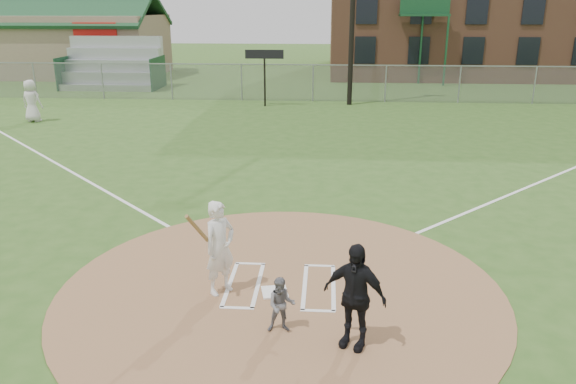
# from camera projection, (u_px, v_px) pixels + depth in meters

# --- Properties ---
(ground) EXTENTS (140.00, 140.00, 0.00)m
(ground) POSITION_uv_depth(u_px,v_px,m) (281.00, 290.00, 10.65)
(ground) COLOR #31561D
(ground) RESTS_ON ground
(dirt_circle) EXTENTS (8.40, 8.40, 0.02)m
(dirt_circle) POSITION_uv_depth(u_px,v_px,m) (281.00, 290.00, 10.65)
(dirt_circle) COLOR #9B6F49
(dirt_circle) RESTS_ON ground
(home_plate) EXTENTS (0.56, 0.56, 0.03)m
(home_plate) POSITION_uv_depth(u_px,v_px,m) (275.00, 292.00, 10.52)
(home_plate) COLOR white
(home_plate) RESTS_ON dirt_circle
(foul_line_first) EXTENTS (17.04, 17.04, 0.01)m
(foul_line_first) POSITION_uv_depth(u_px,v_px,m) (573.00, 168.00, 18.57)
(foul_line_first) COLOR white
(foul_line_first) RESTS_ON ground
(foul_line_third) EXTENTS (17.04, 17.04, 0.01)m
(foul_line_third) POSITION_uv_depth(u_px,v_px,m) (47.00, 158.00, 19.76)
(foul_line_third) COLOR white
(foul_line_third) RESTS_ON ground
(catcher) EXTENTS (0.50, 0.40, 0.96)m
(catcher) POSITION_uv_depth(u_px,v_px,m) (281.00, 305.00, 9.15)
(catcher) COLOR slate
(catcher) RESTS_ON dirt_circle
(umpire) EXTENTS (1.11, 0.81, 1.74)m
(umpire) POSITION_uv_depth(u_px,v_px,m) (354.00, 296.00, 8.64)
(umpire) COLOR black
(umpire) RESTS_ON dirt_circle
(ondeck_player) EXTENTS (1.01, 0.72, 1.92)m
(ondeck_player) POSITION_uv_depth(u_px,v_px,m) (32.00, 101.00, 25.66)
(ondeck_player) COLOR silver
(ondeck_player) RESTS_ON ground
(batters_boxes) EXTENTS (2.08, 1.88, 0.01)m
(batters_boxes) POSITION_uv_depth(u_px,v_px,m) (281.00, 285.00, 10.79)
(batters_boxes) COLOR white
(batters_boxes) RESTS_ON dirt_circle
(batter_at_plate) EXTENTS (0.83, 1.08, 1.79)m
(batter_at_plate) POSITION_uv_depth(u_px,v_px,m) (220.00, 248.00, 10.28)
(batter_at_plate) COLOR silver
(batter_at_plate) RESTS_ON dirt_circle
(outfield_fence) EXTENTS (56.08, 0.08, 2.03)m
(outfield_fence) POSITION_uv_depth(u_px,v_px,m) (313.00, 83.00, 31.14)
(outfield_fence) COLOR slate
(outfield_fence) RESTS_ON ground
(bleachers) EXTENTS (6.08, 3.20, 3.20)m
(bleachers) POSITION_uv_depth(u_px,v_px,m) (111.00, 63.00, 35.79)
(bleachers) COLOR #B7BABF
(bleachers) RESTS_ON ground
(clubhouse) EXTENTS (12.20, 8.71, 6.23)m
(clubhouse) POSITION_uv_depth(u_px,v_px,m) (79.00, 43.00, 42.29)
(clubhouse) COLOR gray
(clubhouse) RESTS_ON ground
(scoreboard_sign) EXTENTS (2.00, 0.10, 2.93)m
(scoreboard_sign) POSITION_uv_depth(u_px,v_px,m) (264.00, 60.00, 29.17)
(scoreboard_sign) COLOR black
(scoreboard_sign) RESTS_ON ground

